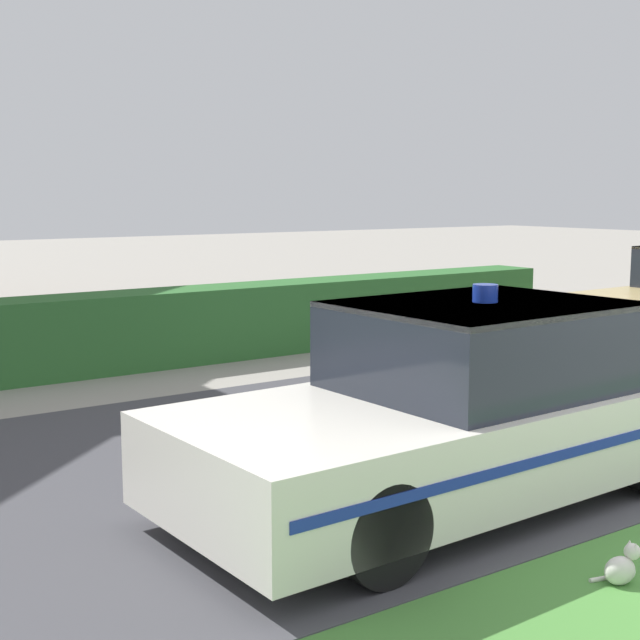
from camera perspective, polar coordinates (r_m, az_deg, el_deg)
The scene contains 4 objects.
road_strip at distance 8.43m, azimuth 6.26°, elevation -7.07°, with size 28.00×5.28×0.01m, color #424247.
garden_hedge at distance 11.49m, azimuth -12.33°, elevation -0.69°, with size 14.07×0.80×0.96m, color #2D662D.
police_car at distance 6.53m, azimuth 8.97°, elevation -5.59°, with size 4.30×1.93×1.54m.
cat at distance 5.53m, azimuth 18.78°, elevation -14.76°, with size 0.25×0.21×0.24m.
Camera 1 is at (-5.35, -2.55, 2.21)m, focal length 50.00 mm.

